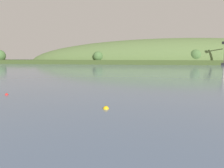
{
  "coord_description": "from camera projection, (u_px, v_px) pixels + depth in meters",
  "views": [
    {
      "loc": [
        12.6,
        7.29,
        6.37
      ],
      "look_at": [
        4.43,
        42.83,
        1.67
      ],
      "focal_mm": 33.17,
      "sensor_mm": 36.0,
      "label": 1
    }
  ],
  "objects": [
    {
      "name": "mooring_buoy_foreground",
      "position": [
        106.0,
        109.0,
        25.74
      ],
      "size": [
        0.73,
        0.73,
        0.81
      ],
      "color": "yellow",
      "rests_on": "ground"
    },
    {
      "name": "mooring_buoy_far_upstream",
      "position": [
        7.0,
        95.0,
        35.4
      ],
      "size": [
        0.55,
        0.55,
        0.63
      ],
      "color": "red",
      "rests_on": "ground"
    },
    {
      "name": "far_shoreline_hill",
      "position": [
        177.0,
        63.0,
        212.13
      ],
      "size": [
        415.68,
        92.89,
        51.74
      ],
      "rotation": [
        0.0,
        0.0,
        0.05
      ],
      "color": "#3C4E24",
      "rests_on": "ground"
    }
  ]
}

